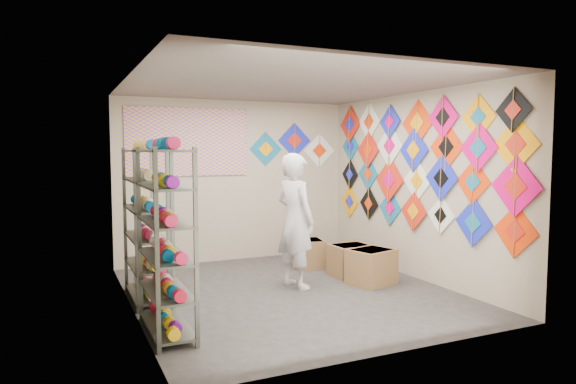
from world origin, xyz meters
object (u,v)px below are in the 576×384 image
shelf_rack_front (166,241)px  shopkeeper (295,221)px  carton_b (351,260)px  carton_c (308,253)px  carton_a (371,267)px  shelf_rack_back (145,224)px

shelf_rack_front → shopkeeper: shelf_rack_front is taller
carton_b → carton_c: size_ratio=1.12×
carton_b → carton_c: (-0.32, 0.78, -0.01)m
shopkeeper → carton_c: shopkeeper is taller
shopkeeper → carton_a: shopkeeper is taller
shelf_rack_front → shopkeeper: 2.21m
carton_c → shopkeeper: bearing=-111.5°
shelf_rack_front → carton_b: shelf_rack_front is taller
shelf_rack_back → carton_c: (2.65, 0.76, -0.73)m
carton_a → carton_b: carton_a is taller
shelf_rack_back → shopkeeper: 1.96m
shopkeeper → shelf_rack_back: bearing=67.7°
shelf_rack_back → carton_c: bearing=16.1°
carton_a → carton_b: (-0.02, 0.52, -0.01)m
carton_a → carton_b: bearing=76.4°
shopkeeper → carton_c: bearing=-50.0°
carton_a → shelf_rack_front: bearing=178.7°
shelf_rack_front → shelf_rack_back: same height
carton_a → carton_c: 1.34m
shelf_rack_front → carton_a: shelf_rack_front is taller
shelf_rack_back → carton_a: size_ratio=3.24×
shelf_rack_front → shelf_rack_back: bearing=90.0°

